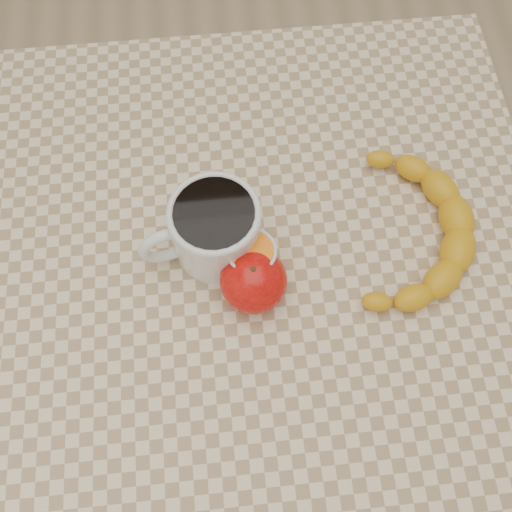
{
  "coord_description": "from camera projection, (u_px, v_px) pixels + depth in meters",
  "views": [
    {
      "loc": [
        -0.03,
        -0.29,
        1.45
      ],
      "look_at": [
        0.0,
        0.0,
        0.77
      ],
      "focal_mm": 40.0,
      "sensor_mm": 36.0,
      "label": 1
    }
  ],
  "objects": [
    {
      "name": "apple",
      "position": [
        253.0,
        281.0,
        0.7
      ],
      "size": [
        0.11,
        0.11,
        0.08
      ],
      "color": "#9A0507",
      "rests_on": "table"
    },
    {
      "name": "banana",
      "position": [
        412.0,
        233.0,
        0.75
      ],
      "size": [
        0.39,
        0.42,
        0.05
      ],
      "primitive_type": null,
      "rotation": [
        0.0,
        0.0,
        -0.38
      ],
      "color": "gold",
      "rests_on": "table"
    },
    {
      "name": "coffee_mug",
      "position": [
        213.0,
        229.0,
        0.72
      ],
      "size": [
        0.17,
        0.14,
        0.1
      ],
      "color": "silver",
      "rests_on": "table"
    },
    {
      "name": "orange_juice_glass",
      "position": [
        252.0,
        261.0,
        0.72
      ],
      "size": [
        0.06,
        0.06,
        0.07
      ],
      "color": "orange",
      "rests_on": "table"
    },
    {
      "name": "ground",
      "position": [
        256.0,
        375.0,
        1.44
      ],
      "size": [
        3.0,
        3.0,
        0.0
      ],
      "primitive_type": "plane",
      "color": "tan",
      "rests_on": "ground"
    },
    {
      "name": "table",
      "position": [
        256.0,
        284.0,
        0.83
      ],
      "size": [
        0.8,
        0.8,
        0.75
      ],
      "color": "beige",
      "rests_on": "ground"
    }
  ]
}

